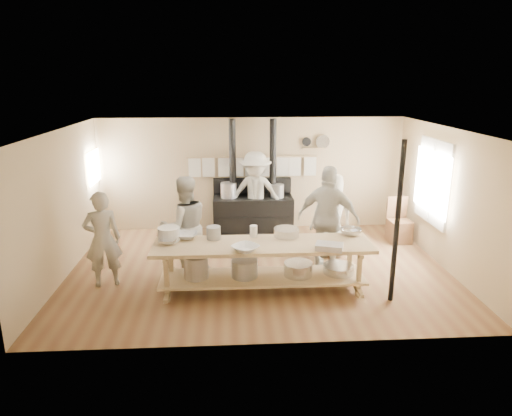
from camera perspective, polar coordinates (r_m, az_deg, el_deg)
The scene contains 24 objects.
ground at distance 8.65m, azimuth 0.37°, elevation -7.63°, with size 7.00×7.00×0.00m, color brown.
room_shell at distance 8.14m, azimuth 0.39°, elevation 2.89°, with size 7.00×7.00×7.00m.
window_right at distance 9.60m, azimuth 21.30°, elevation 3.08°, with size 0.09×1.50×1.65m.
left_opening at distance 10.50m, azimuth -19.59°, elevation 4.84°, with size 0.00×0.90×0.90m.
stove at distance 10.46m, azimuth -0.42°, elevation -0.34°, with size 1.90×0.75×2.60m.
towel_rail at distance 10.50m, azimuth -0.48°, elevation 5.48°, with size 3.00×0.04×0.47m.
back_wall_shelf at distance 10.63m, azimuth 7.49°, elevation 7.97°, with size 0.63×0.14×0.32m.
prep_table at distance 7.62m, azimuth 0.76°, elevation -6.77°, with size 3.60×0.90×0.85m.
support_post at distance 7.37m, azimuth 17.23°, elevation -1.87°, with size 0.08×0.08×2.60m, color black.
cook_far_left at distance 8.14m, azimuth -18.63°, elevation -3.73°, with size 0.61×0.40×1.68m, color #BCB8A6.
cook_left at distance 8.23m, azimuth -8.89°, elevation -2.28°, with size 0.89×0.69×1.83m, color #BCB8A6.
cook_center at distance 9.13m, azimuth 9.41°, elevation -0.89°, with size 0.83×0.54×1.70m, color #BCB8A6.
cook_right at distance 8.43m, azimuth 9.04°, elevation -1.36°, with size 1.15×0.48×1.97m, color #BCB8A6.
cook_by_window at distance 10.19m, azimuth -0.08°, elevation 1.74°, with size 1.23×0.71×1.91m, color #BCB8A6.
chair at distance 10.43m, azimuth 17.42°, elevation -2.50°, with size 0.48×0.48×0.97m.
bowl_white_a at distance 7.81m, azimuth -8.73°, elevation -3.42°, with size 0.38×0.38×0.09m, color white.
bowl_steel_a at distance 7.60m, azimuth -10.97°, elevation -4.13°, with size 0.29×0.29×0.09m, color silver.
bowl_white_b at distance 7.16m, azimuth -1.34°, elevation -5.06°, with size 0.40×0.40×0.10m, color white.
bowl_steel_b at distance 8.05m, azimuth 11.75°, elevation -2.92°, with size 0.37×0.37×0.11m, color silver.
roasting_pan at distance 7.33m, azimuth 9.14°, elevation -4.79°, with size 0.42×0.28×0.09m, color #B2B2B7.
mixing_bowl_large at distance 7.83m, azimuth 3.80°, elevation -3.05°, with size 0.44×0.44×0.14m, color silver.
bucket_galv at distance 7.70m, azimuth -5.32°, elevation -3.10°, with size 0.24×0.24×0.22m, color gray.
deep_bowl_enamel at distance 7.74m, azimuth -10.84°, elevation -3.21°, with size 0.36×0.36×0.23m, color white.
pitcher at distance 7.77m, azimuth -0.30°, elevation -2.92°, with size 0.13×0.13×0.20m, color white.
Camera 1 is at (-0.53, -7.90, 3.48)m, focal length 32.00 mm.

